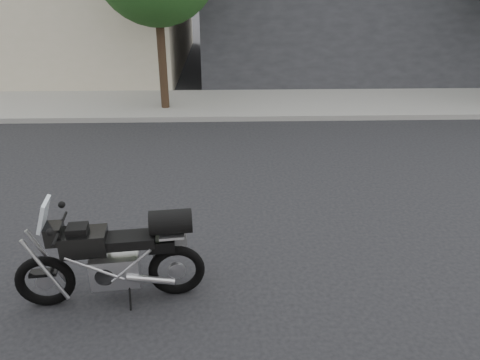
# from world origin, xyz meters

# --- Properties ---
(ground) EXTENTS (120.00, 120.00, 0.00)m
(ground) POSITION_xyz_m (0.00, 0.00, 0.00)
(ground) COLOR black
(ground) RESTS_ON ground
(far_sidewalk) EXTENTS (44.00, 3.00, 0.15)m
(far_sidewalk) POSITION_xyz_m (0.00, -6.50, 0.07)
(far_sidewalk) COLOR gray
(far_sidewalk) RESTS_ON ground
(motorcycle) EXTENTS (2.46, 0.96, 1.56)m
(motorcycle) POSITION_xyz_m (1.54, 2.56, 0.67)
(motorcycle) COLOR black
(motorcycle) RESTS_ON ground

